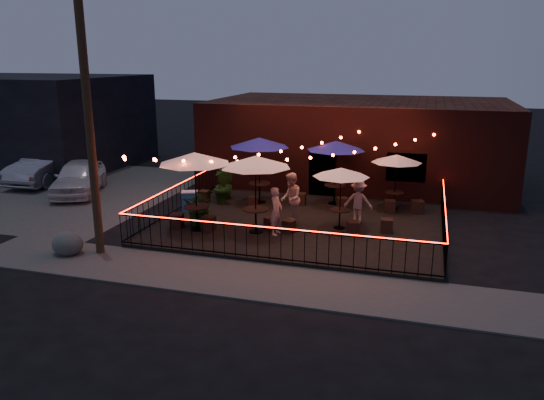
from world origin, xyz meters
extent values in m
plane|color=black|center=(0.00, 0.00, 0.00)|extent=(110.00, 110.00, 0.00)
cube|color=black|center=(0.00, 2.00, 0.07)|extent=(10.00, 8.00, 0.15)
cube|color=#44423F|center=(0.00, -3.25, 0.03)|extent=(18.00, 2.50, 0.05)
cube|color=#44423F|center=(-12.00, 4.00, 0.01)|extent=(11.00, 12.00, 0.02)
cube|color=#34120E|center=(1.00, 10.00, 2.00)|extent=(14.00, 8.00, 4.00)
cube|color=black|center=(0.00, 6.12, 1.10)|extent=(1.20, 0.24, 2.20)
cube|color=black|center=(3.50, 6.12, 1.60)|extent=(1.60, 0.24, 1.20)
cube|color=black|center=(-18.00, 9.00, 2.50)|extent=(12.00, 9.00, 5.00)
cylinder|color=#332215|center=(-5.40, -2.60, 4.00)|extent=(0.26, 0.26, 8.00)
cube|color=black|center=(0.00, -2.00, 0.23)|extent=(10.00, 0.04, 0.04)
cube|color=black|center=(0.00, -2.00, 1.15)|extent=(10.00, 0.04, 0.04)
cube|color=#F71A09|center=(0.00, -2.00, 1.18)|extent=(10.00, 0.03, 0.02)
cube|color=black|center=(-5.00, 2.00, 0.23)|extent=(0.04, 8.00, 0.04)
cube|color=black|center=(-5.00, 2.00, 1.15)|extent=(0.04, 8.00, 0.04)
cube|color=#F71A09|center=(-5.00, 2.00, 1.18)|extent=(0.03, 8.00, 0.02)
cube|color=black|center=(5.00, 2.00, 0.23)|extent=(0.04, 8.00, 0.04)
cube|color=black|center=(5.00, 2.00, 1.15)|extent=(0.04, 8.00, 0.04)
cube|color=#F71A09|center=(5.00, 2.00, 1.18)|extent=(0.03, 8.00, 0.02)
cylinder|color=black|center=(-3.27, 0.07, 0.17)|extent=(0.50, 0.50, 0.03)
cylinder|color=black|center=(-3.27, 0.07, 0.57)|extent=(0.07, 0.07, 0.81)
cylinder|color=black|center=(-3.27, 0.07, 0.99)|extent=(0.91, 0.91, 0.05)
cylinder|color=black|center=(-3.27, 0.07, 1.51)|extent=(0.05, 0.05, 2.72)
cone|color=silver|center=(-3.27, 0.07, 2.70)|extent=(2.56, 2.56, 0.40)
cylinder|color=black|center=(-2.26, 4.12, 0.17)|extent=(0.49, 0.49, 0.03)
cylinder|color=black|center=(-2.26, 4.12, 0.56)|extent=(0.07, 0.07, 0.81)
cylinder|color=black|center=(-2.26, 4.12, 0.98)|extent=(0.90, 0.90, 0.04)
cylinder|color=black|center=(-2.26, 4.12, 1.50)|extent=(0.05, 0.05, 2.69)
cone|color=navy|center=(-2.26, 4.12, 2.67)|extent=(2.57, 2.57, 0.39)
cylinder|color=black|center=(-1.21, 0.40, 0.17)|extent=(0.49, 0.49, 0.03)
cylinder|color=black|center=(-1.21, 0.40, 0.56)|extent=(0.07, 0.07, 0.80)
cylinder|color=black|center=(-1.21, 0.40, 0.97)|extent=(0.88, 0.88, 0.04)
cylinder|color=black|center=(-1.21, 0.40, 1.48)|extent=(0.05, 0.05, 2.65)
cone|color=silver|center=(-1.21, 0.40, 2.63)|extent=(2.44, 2.44, 0.39)
cylinder|color=black|center=(0.75, 4.80, 0.17)|extent=(0.47, 0.47, 0.03)
cylinder|color=black|center=(0.75, 4.80, 0.55)|extent=(0.06, 0.06, 0.78)
cylinder|color=black|center=(0.75, 4.80, 0.95)|extent=(0.86, 0.86, 0.04)
cylinder|color=black|center=(0.75, 4.80, 1.44)|extent=(0.05, 0.05, 2.59)
cone|color=navy|center=(0.75, 4.80, 2.58)|extent=(2.39, 2.39, 0.38)
cylinder|color=black|center=(1.49, 1.66, 0.16)|extent=(0.40, 0.40, 0.03)
cylinder|color=black|center=(1.49, 1.66, 0.48)|extent=(0.05, 0.05, 0.65)
cylinder|color=black|center=(1.49, 1.66, 0.81)|extent=(0.72, 0.72, 0.04)
cylinder|color=black|center=(1.49, 1.66, 1.23)|extent=(0.04, 0.04, 2.16)
cone|color=silver|center=(1.49, 1.66, 2.17)|extent=(2.27, 2.27, 0.31)
cylinder|color=black|center=(3.16, 4.80, 0.16)|extent=(0.40, 0.40, 0.03)
cylinder|color=black|center=(3.16, 4.80, 0.48)|extent=(0.05, 0.05, 0.65)
cylinder|color=black|center=(3.16, 4.80, 0.82)|extent=(0.72, 0.72, 0.04)
cylinder|color=black|center=(3.16, 4.80, 1.23)|extent=(0.04, 0.04, 2.16)
cone|color=silver|center=(3.16, 4.80, 2.18)|extent=(2.26, 2.26, 0.32)
cube|color=black|center=(-4.06, 0.10, 0.40)|extent=(0.49, 0.49, 0.50)
cube|color=black|center=(-2.86, 0.13, 0.40)|extent=(0.42, 0.42, 0.50)
cube|color=black|center=(-4.53, 3.60, 0.39)|extent=(0.42, 0.42, 0.47)
cube|color=black|center=(-2.31, 3.40, 0.37)|extent=(0.45, 0.45, 0.44)
cube|color=black|center=(-0.83, 0.88, 0.35)|extent=(0.45, 0.45, 0.41)
cube|color=black|center=(-0.10, 0.71, 0.37)|extent=(0.47, 0.47, 0.43)
cube|color=black|center=(-0.55, 4.34, 0.38)|extent=(0.41, 0.41, 0.46)
cube|color=black|center=(1.20, 4.11, 0.39)|extent=(0.51, 0.51, 0.47)
cube|color=black|center=(2.05, 1.13, 0.37)|extent=(0.48, 0.48, 0.45)
cube|color=black|center=(3.13, 1.66, 0.39)|extent=(0.44, 0.44, 0.48)
cube|color=black|center=(3.04, 4.21, 0.39)|extent=(0.48, 0.48, 0.48)
cube|color=black|center=(4.08, 4.39, 0.40)|extent=(0.53, 0.53, 0.50)
imported|color=beige|center=(-0.47, 0.38, 0.97)|extent=(0.43, 0.63, 1.64)
imported|color=tan|center=(-0.30, 1.68, 1.09)|extent=(0.94, 1.07, 1.88)
imported|color=beige|center=(2.02, 2.51, 0.94)|extent=(1.05, 0.64, 1.59)
imported|color=#1B3710|center=(-3.41, 0.70, 0.81)|extent=(1.47, 1.37, 1.33)
imported|color=#143811|center=(-3.65, 3.56, 0.86)|extent=(0.82, 0.68, 1.41)
imported|color=#153810|center=(-3.95, 4.37, 0.81)|extent=(0.84, 0.84, 1.33)
cube|color=blue|center=(-4.50, 2.12, 0.53)|extent=(0.67, 0.57, 0.76)
cube|color=silver|center=(-4.50, 2.12, 0.93)|extent=(0.72, 0.62, 0.05)
ellipsoid|color=#484843|center=(-6.29, -3.01, 0.37)|extent=(0.96, 0.82, 0.74)
imported|color=silver|center=(-10.74, 3.77, 0.76)|extent=(3.38, 4.83, 1.53)
imported|color=#A7A8AF|center=(-13.58, 5.46, 0.86)|extent=(2.10, 5.30, 1.72)
camera|label=1|loc=(4.27, -16.16, 6.01)|focal=35.00mm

